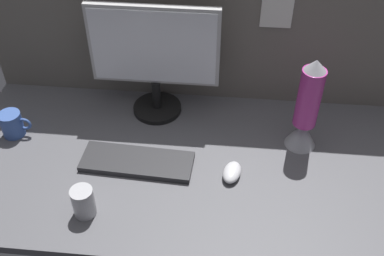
{
  "coord_description": "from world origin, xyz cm",
  "views": [
    {
      "loc": [
        -0.24,
        -109.78,
        112.76
      ],
      "look_at": [
        -10.56,
        0.0,
        14.0
      ],
      "focal_mm": 43.68,
      "sensor_mm": 36.0,
      "label": 1
    }
  ],
  "objects_px": {
    "monitor": "(155,56)",
    "mouse": "(233,172)",
    "lava_lamp": "(307,112)",
    "keyboard": "(138,162)",
    "mug_ceramic_blue": "(13,124)",
    "mug_steel": "(84,202)"
  },
  "relations": [
    {
      "from": "keyboard",
      "to": "mug_ceramic_blue",
      "type": "bearing_deg",
      "value": 170.17
    },
    {
      "from": "keyboard",
      "to": "lava_lamp",
      "type": "xyz_separation_m",
      "value": [
        0.55,
        0.15,
        0.14
      ]
    },
    {
      "from": "mouse",
      "to": "lava_lamp",
      "type": "height_order",
      "value": "lava_lamp"
    },
    {
      "from": "mug_steel",
      "to": "lava_lamp",
      "type": "relative_size",
      "value": 0.28
    },
    {
      "from": "monitor",
      "to": "keyboard",
      "type": "distance_m",
      "value": 0.37
    },
    {
      "from": "mug_ceramic_blue",
      "to": "lava_lamp",
      "type": "xyz_separation_m",
      "value": [
        1.01,
        0.05,
        0.1
      ]
    },
    {
      "from": "mouse",
      "to": "mug_ceramic_blue",
      "type": "xyz_separation_m",
      "value": [
        -0.78,
        0.13,
        0.03
      ]
    },
    {
      "from": "mug_steel",
      "to": "monitor",
      "type": "bearing_deg",
      "value": 74.52
    },
    {
      "from": "monitor",
      "to": "mug_ceramic_blue",
      "type": "xyz_separation_m",
      "value": [
        -0.48,
        -0.19,
        -0.19
      ]
    },
    {
      "from": "mug_ceramic_blue",
      "to": "mug_steel",
      "type": "height_order",
      "value": "mug_steel"
    },
    {
      "from": "monitor",
      "to": "mouse",
      "type": "bearing_deg",
      "value": -47.28
    },
    {
      "from": "mouse",
      "to": "lava_lamp",
      "type": "relative_size",
      "value": 0.28
    },
    {
      "from": "keyboard",
      "to": "mug_steel",
      "type": "xyz_separation_m",
      "value": [
        -0.12,
        -0.21,
        0.04
      ]
    },
    {
      "from": "mouse",
      "to": "mug_ceramic_blue",
      "type": "height_order",
      "value": "mug_ceramic_blue"
    },
    {
      "from": "mouse",
      "to": "lava_lamp",
      "type": "distance_m",
      "value": 0.32
    },
    {
      "from": "monitor",
      "to": "mouse",
      "type": "xyz_separation_m",
      "value": [
        0.29,
        -0.32,
        -0.22
      ]
    },
    {
      "from": "mug_ceramic_blue",
      "to": "monitor",
      "type": "bearing_deg",
      "value": 21.34
    },
    {
      "from": "mouse",
      "to": "mug_steel",
      "type": "distance_m",
      "value": 0.47
    },
    {
      "from": "monitor",
      "to": "mouse",
      "type": "height_order",
      "value": "monitor"
    },
    {
      "from": "monitor",
      "to": "mug_ceramic_blue",
      "type": "distance_m",
      "value": 0.55
    },
    {
      "from": "monitor",
      "to": "mug_ceramic_blue",
      "type": "relative_size",
      "value": 4.11
    },
    {
      "from": "monitor",
      "to": "lava_lamp",
      "type": "height_order",
      "value": "monitor"
    }
  ]
}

